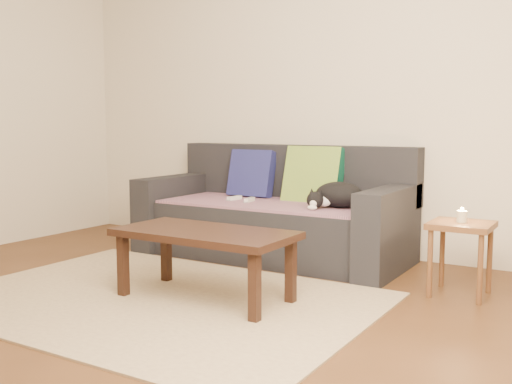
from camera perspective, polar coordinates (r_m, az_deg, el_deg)
ground at (r=3.55m, az=-11.02°, el=-10.70°), size 4.50×4.50×0.00m
back_wall at (r=5.06m, az=4.29°, el=9.39°), size 4.50×0.04×2.60m
sofa at (r=4.73m, az=1.83°, el=-2.43°), size 2.10×0.94×0.87m
throw_blanket at (r=4.63m, az=1.27°, el=-1.10°), size 1.66×0.74×0.02m
cushion_navy at (r=5.00m, az=-0.43°, el=1.76°), size 0.39×0.19×0.40m
cushion_green at (r=4.72m, az=5.47°, el=1.45°), size 0.47×0.24×0.48m
cat at (r=4.36m, az=7.73°, el=-0.32°), size 0.44×0.41×0.19m
wii_remote_a at (r=4.77m, az=-2.06°, el=-0.58°), size 0.05×0.15×0.03m
wii_remote_b at (r=4.66m, az=-0.62°, el=-0.75°), size 0.06×0.15×0.03m
side_table at (r=3.84m, az=18.95°, el=-3.91°), size 0.36×0.36×0.45m
candle at (r=3.82m, az=19.02°, el=-2.19°), size 0.06×0.06×0.09m
rug at (r=3.65m, az=-9.42°, el=-10.07°), size 2.50×1.80×0.01m
coffee_table at (r=3.54m, az=-4.88°, el=-4.49°), size 1.06×0.53×0.42m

